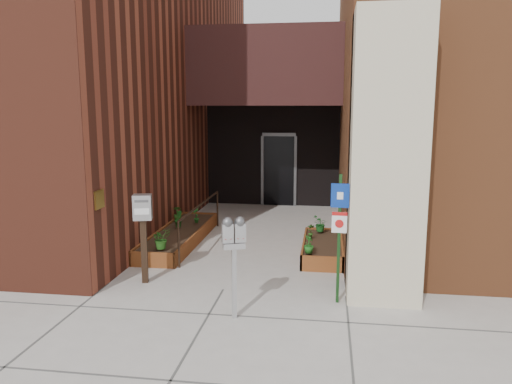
% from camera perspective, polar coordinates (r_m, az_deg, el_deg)
% --- Properties ---
extents(ground, '(80.00, 80.00, 0.00)m').
position_cam_1_polar(ground, '(8.40, -3.78, -11.07)').
color(ground, '#9E9991').
rests_on(ground, ground).
extents(architecture, '(20.00, 14.60, 10.00)m').
position_cam_1_polar(architecture, '(14.82, 1.07, 17.52)').
color(architecture, maroon).
rests_on(architecture, ground).
extents(planter_left, '(0.90, 3.60, 0.30)m').
position_cam_1_polar(planter_left, '(11.23, -8.69, -5.06)').
color(planter_left, brown).
rests_on(planter_left, ground).
extents(planter_right, '(0.80, 2.20, 0.30)m').
position_cam_1_polar(planter_right, '(10.28, 7.62, -6.42)').
color(planter_right, brown).
rests_on(planter_right, ground).
extents(handrail, '(0.04, 3.34, 0.90)m').
position_cam_1_polar(handrail, '(10.91, -6.34, -2.13)').
color(handrail, black).
rests_on(handrail, ground).
extents(parking_meter, '(0.34, 0.23, 1.48)m').
position_cam_1_polar(parking_meter, '(6.98, -2.55, -5.52)').
color(parking_meter, '#A6A6A8').
rests_on(parking_meter, ground).
extents(sign_post, '(0.27, 0.07, 2.00)m').
position_cam_1_polar(sign_post, '(7.61, 9.50, -3.74)').
color(sign_post, '#133413').
rests_on(sign_post, ground).
extents(payment_dropbox, '(0.35, 0.29, 1.53)m').
position_cam_1_polar(payment_dropbox, '(8.61, -12.79, -3.10)').
color(payment_dropbox, black).
rests_on(payment_dropbox, ground).
extents(shrub_left_a, '(0.50, 0.50, 0.40)m').
position_cam_1_polar(shrub_left_a, '(9.71, -10.78, -5.24)').
color(shrub_left_a, '#265F1B').
rests_on(shrub_left_a, planter_left).
extents(shrub_left_b, '(0.24, 0.24, 0.37)m').
position_cam_1_polar(shrub_left_b, '(11.36, -8.88, -3.06)').
color(shrub_left_b, '#1B5D1A').
rests_on(shrub_left_b, planter_left).
extents(shrub_left_c, '(0.24, 0.24, 0.34)m').
position_cam_1_polar(shrub_left_c, '(12.01, -8.96, -2.43)').
color(shrub_left_c, '#2B611B').
rests_on(shrub_left_c, planter_left).
extents(shrub_left_d, '(0.27, 0.27, 0.37)m').
position_cam_1_polar(shrub_left_d, '(11.71, -6.85, -2.61)').
color(shrub_left_d, '#1B5E1C').
rests_on(shrub_left_d, planter_left).
extents(shrub_right_a, '(0.22, 0.22, 0.33)m').
position_cam_1_polar(shrub_right_a, '(9.33, 6.06, -5.96)').
color(shrub_right_a, '#1F611B').
rests_on(shrub_right_a, planter_right).
extents(shrub_right_b, '(0.16, 0.16, 0.29)m').
position_cam_1_polar(shrub_right_b, '(10.41, 6.30, -4.40)').
color(shrub_right_b, '#255418').
rests_on(shrub_right_b, planter_right).
extents(shrub_right_c, '(0.40, 0.40, 0.35)m').
position_cam_1_polar(shrub_right_c, '(10.89, 7.35, -3.64)').
color(shrub_right_c, '#19581C').
rests_on(shrub_right_c, planter_right).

